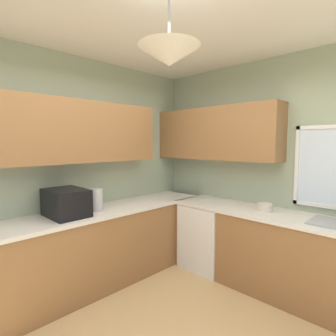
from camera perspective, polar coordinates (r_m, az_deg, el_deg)
room_shell at (r=2.87m, az=-2.70°, el=9.25°), size 3.54×3.84×2.76m
counter_run_left at (r=3.32m, az=-18.15°, el=-16.63°), size 0.65×3.45×0.90m
counter_run_back at (r=3.38m, az=22.56°, el=-16.36°), size 2.63×0.65×0.90m
dishwasher at (r=3.80m, az=8.53°, el=-13.97°), size 0.60×0.60×0.85m
microwave at (r=3.09m, az=-20.71°, el=-6.87°), size 0.48×0.36×0.29m
kettle at (r=3.24m, az=-14.88°, el=-6.47°), size 0.14×0.14×0.26m
bowl at (r=3.31m, az=19.82°, el=-7.83°), size 0.16×0.16×0.09m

